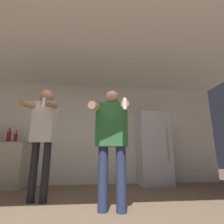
% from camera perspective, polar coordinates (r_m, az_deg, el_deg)
% --- Properties ---
extents(wall_back, '(7.00, 0.06, 2.55)m').
position_cam_1_polar(wall_back, '(4.61, -7.94, -6.52)').
color(wall_back, silver).
rests_on(wall_back, ground_plane).
extents(ceiling_slab, '(7.00, 3.41, 0.05)m').
position_cam_1_polar(ceiling_slab, '(3.62, -7.68, 17.52)').
color(ceiling_slab, silver).
rests_on(ceiling_slab, wall_back).
extents(refrigerator, '(0.72, 0.70, 1.71)m').
position_cam_1_polar(refrigerator, '(4.47, 13.22, -11.46)').
color(refrigerator, silver).
rests_on(refrigerator, ground_plane).
extents(bottle_amber_bourbon, '(0.09, 0.09, 0.34)m').
position_cam_1_polar(bottle_amber_bourbon, '(4.65, -30.65, -6.87)').
color(bottle_amber_bourbon, maroon).
rests_on(bottle_amber_bourbon, counter).
extents(bottle_green_wine, '(0.08, 0.08, 0.28)m').
position_cam_1_polar(bottle_green_wine, '(4.59, -28.93, -7.36)').
color(bottle_green_wine, maroon).
rests_on(bottle_green_wine, counter).
extents(person_woman_foreground, '(0.59, 0.59, 1.60)m').
position_cam_1_polar(person_woman_foreground, '(2.41, -0.04, -7.77)').
color(person_woman_foreground, navy).
rests_on(person_woman_foreground, ground_plane).
extents(person_man_side, '(0.52, 0.58, 1.79)m').
position_cam_1_polar(person_man_side, '(3.08, -21.61, -5.24)').
color(person_man_side, black).
rests_on(person_man_side, ground_plane).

